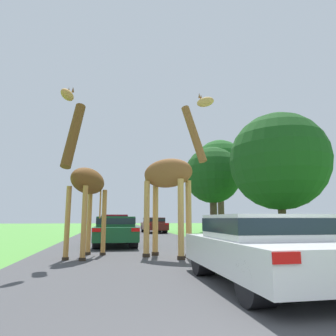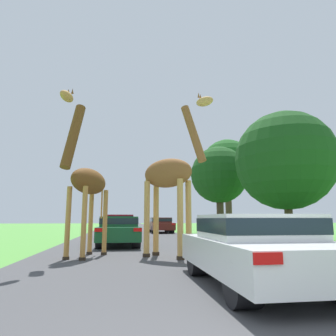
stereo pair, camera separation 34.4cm
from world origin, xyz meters
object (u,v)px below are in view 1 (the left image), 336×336
(giraffe_near_road, at_px, (171,179))
(car_lead_maroon, at_px, (264,247))
(tree_centre_back, at_px, (220,166))
(car_queue_left, at_px, (114,226))
(tree_left_edge, at_px, (279,161))
(car_far_ahead, at_px, (154,224))
(tree_right_cluster, at_px, (213,175))
(giraffe_companion, at_px, (86,179))
(car_queue_right, at_px, (115,230))

(giraffe_near_road, distance_m, car_lead_maroon, 4.56)
(giraffe_near_road, xyz_separation_m, car_lead_maroon, (0.89, -4.12, -1.75))
(car_lead_maroon, distance_m, tree_centre_back, 24.07)
(car_queue_left, relative_size, tree_left_edge, 0.54)
(car_far_ahead, relative_size, tree_centre_back, 0.53)
(tree_centre_back, height_order, tree_right_cluster, tree_centre_back)
(tree_left_edge, bearing_deg, car_queue_left, 157.90)
(giraffe_companion, bearing_deg, tree_centre_back, -98.71)
(tree_left_edge, bearing_deg, car_far_ahead, 119.73)
(giraffe_companion, height_order, car_queue_right, giraffe_companion)
(car_queue_left, distance_m, car_far_ahead, 7.37)
(giraffe_near_road, distance_m, tree_left_edge, 10.17)
(car_lead_maroon, distance_m, car_far_ahead, 20.81)
(car_lead_maroon, height_order, tree_centre_back, tree_centre_back)
(tree_left_edge, xyz_separation_m, tree_centre_back, (0.76, 11.69, 1.79))
(giraffe_companion, relative_size, car_queue_left, 1.25)
(tree_centre_back, distance_m, tree_right_cluster, 6.48)
(giraffe_companion, xyz_separation_m, car_queue_left, (1.01, 9.80, -1.63))
(giraffe_near_road, relative_size, car_far_ahead, 1.09)
(giraffe_companion, distance_m, car_far_ahead, 17.01)
(car_queue_right, distance_m, car_queue_left, 5.78)
(car_queue_right, bearing_deg, tree_centre_back, 53.73)
(car_queue_left, xyz_separation_m, tree_centre_back, (10.05, 7.92, 5.52))
(car_queue_right, relative_size, car_far_ahead, 0.88)
(giraffe_near_road, xyz_separation_m, tree_centre_back, (8.43, 18.05, 3.84))
(giraffe_companion, xyz_separation_m, car_far_ahead, (4.41, 16.34, -1.69))
(car_far_ahead, bearing_deg, car_queue_right, -105.44)
(tree_right_cluster, bearing_deg, car_lead_maroon, -106.28)
(giraffe_near_road, relative_size, tree_right_cluster, 0.76)
(giraffe_companion, xyz_separation_m, tree_left_edge, (10.30, 6.03, 2.09))
(tree_left_edge, height_order, tree_centre_back, tree_centre_back)
(car_queue_left, distance_m, tree_centre_back, 13.93)
(car_queue_left, relative_size, tree_right_cluster, 0.60)
(car_queue_left, height_order, tree_centre_back, tree_centre_back)
(car_lead_maroon, height_order, tree_left_edge, tree_left_edge)
(car_far_ahead, bearing_deg, giraffe_companion, -105.11)
(giraffe_near_road, relative_size, tree_centre_back, 0.57)
(giraffe_companion, bearing_deg, tree_right_cluster, -101.35)
(car_far_ahead, height_order, tree_right_cluster, tree_right_cluster)
(tree_centre_back, xyz_separation_m, tree_right_cluster, (-2.70, -5.60, -1.81))
(giraffe_near_road, relative_size, giraffe_companion, 1.02)
(car_queue_right, bearing_deg, car_queue_left, 89.98)
(car_lead_maroon, height_order, tree_right_cluster, tree_right_cluster)
(car_lead_maroon, height_order, car_far_ahead, car_far_ahead)
(giraffe_companion, relative_size, car_lead_maroon, 1.24)
(car_far_ahead, relative_size, tree_right_cluster, 0.70)
(car_queue_right, bearing_deg, car_far_ahead, 74.56)
(car_lead_maroon, bearing_deg, giraffe_near_road, 102.25)
(car_far_ahead, distance_m, tree_left_edge, 12.46)
(car_lead_maroon, bearing_deg, car_queue_right, 106.53)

